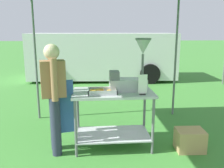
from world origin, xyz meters
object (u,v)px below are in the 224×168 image
supply_crate (190,140)px  van_white (102,55)px  donut_cart (113,108)px  vendor (54,93)px  donut_fryer (131,73)px  donut_tray (101,92)px  menu_sign (143,86)px

supply_crate → van_white: size_ratio=0.08×
donut_cart → vendor: 0.91m
donut_cart → supply_crate: (1.15, -0.23, -0.47)m
donut_fryer → van_white: bearing=92.1°
donut_cart → donut_tray: size_ratio=2.88×
vendor → van_white: 5.70m
menu_sign → supply_crate: 1.13m
donut_tray → vendor: 0.67m
vendor → menu_sign: bearing=-5.1°
menu_sign → supply_crate: menu_sign is taller
supply_crate → van_white: bearing=100.5°
donut_fryer → supply_crate: (0.87, -0.30, -0.99)m
menu_sign → van_white: (-0.32, 5.74, -0.14)m
van_white → donut_cart: bearing=-90.8°
vendor → van_white: bearing=80.5°
donut_tray → supply_crate: donut_tray is taller
vendor → supply_crate: vendor is taller
donut_cart → menu_sign: bearing=-28.6°
donut_fryer → menu_sign: donut_fryer is taller
donut_cart → supply_crate: 1.26m
donut_fryer → menu_sign: 0.34m
donut_tray → menu_sign: 0.61m
donut_fryer → supply_crate: 1.35m
donut_cart → vendor: size_ratio=0.75×
donut_tray → menu_sign: size_ratio=1.44×
donut_tray → donut_fryer: bearing=20.6°
donut_tray → van_white: 5.64m
donut_cart → donut_fryer: bearing=12.6°
vendor → supply_crate: size_ratio=3.77×
donut_cart → supply_crate: donut_cart is taller
menu_sign → supply_crate: size_ratio=0.69×
donut_fryer → van_white: (-0.20, 5.46, -0.27)m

